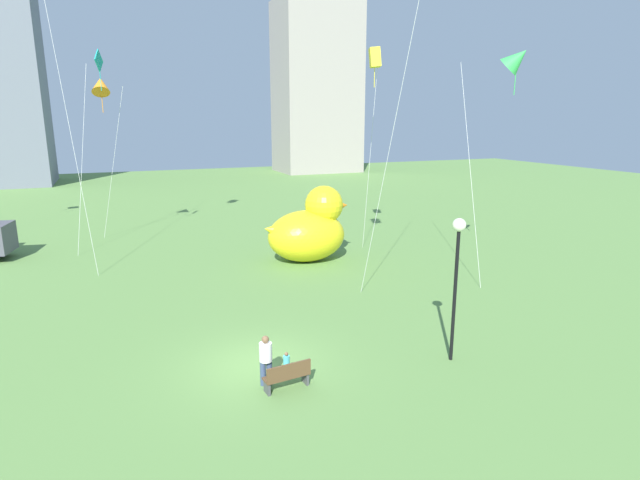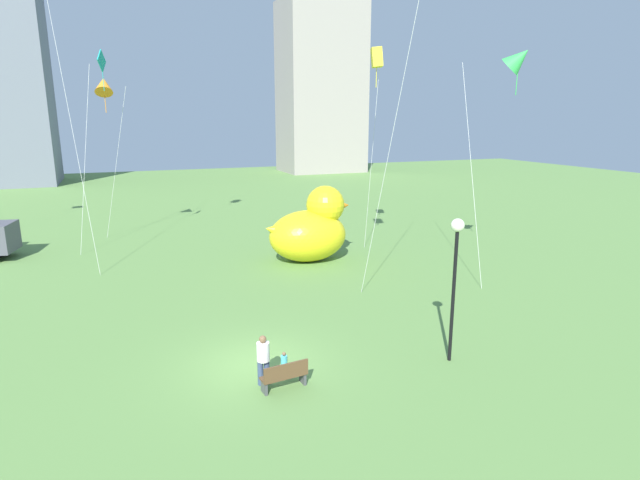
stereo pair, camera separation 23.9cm
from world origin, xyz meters
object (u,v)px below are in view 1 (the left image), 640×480
Objects in this scene: person_child at (286,363)px; kite_teal at (97,70)px; giant_inflatable_duck at (309,229)px; kite_orange at (101,85)px; kite_green at (517,59)px; lamppost at (457,256)px; kite_yellow at (375,59)px; park_bench at (287,375)px; person_adult at (266,358)px.

kite_teal reaches higher than person_child.
giant_inflatable_duck is at bearing -33.88° from kite_teal.
kite_orange is 0.93× the size of kite_green.
kite_orange is at bearing 114.24° from lamppost.
kite_teal is (-10.55, 7.08, 9.00)m from giant_inflatable_duck.
kite_teal is 0.99× the size of kite_yellow.
kite_teal is at bearing 102.81° from park_bench.
lamppost is 13.26m from kite_green.
person_child is 24.67m from kite_orange.
park_bench is 0.29× the size of giant_inflatable_duck.
kite_orange is at bearing 139.92° from kite_green.
kite_green is at bearing 23.86° from person_adult.
person_child is at bearing -114.07° from giant_inflatable_duck.
kite_orange reaches higher than giant_inflatable_duck.
park_bench is 0.12× the size of kite_yellow.
kite_teal reaches higher than giant_inflatable_duck.
person_adult is at bearing -79.72° from kite_orange.
giant_inflatable_duck reaches higher than person_child.
person_child is at bearing 73.66° from park_bench.
lamppost is at bearing -65.76° from kite_orange.
park_bench is 21.16m from kite_yellow.
giant_inflatable_duck is at bearing 65.93° from person_child.
kite_orange is 0.90× the size of kite_yellow.
kite_orange is (-4.06, 22.38, 9.23)m from person_adult.
giant_inflatable_duck is 16.38m from kite_orange.
park_bench is 19.02m from kite_green.
giant_inflatable_duck is 0.48× the size of kite_orange.
lamppost reaches higher than person_adult.
kite_yellow is (15.19, -5.85, 0.65)m from kite_teal.
kite_green is at bearing -35.37° from kite_teal.
kite_green is at bearing 26.40° from park_bench.
kite_yellow reaches higher than person_child.
kite_teal is at bearing 116.89° from lamppost.
person_child is 0.17× the size of lamppost.
kite_teal is (-4.67, 20.51, 10.38)m from park_bench.
person_child is 13.97m from giant_inflatable_duck.
person_child is at bearing -76.14° from kite_teal.
park_bench is 0.12× the size of kite_teal.
giant_inflatable_duck is 1.06× the size of lamppost.
kite_orange is at bearing 151.30° from kite_yellow.
kite_teal is at bearing 146.12° from giant_inflatable_duck.
park_bench is 25.29m from kite_orange.
person_child is 0.07× the size of kite_yellow.
park_bench is 1.73× the size of person_child.
kite_green reaches higher than person_adult.
park_bench is at bearing 177.82° from lamppost.
kite_teal is (-4.15, 19.97, 9.96)m from person_adult.
park_bench is at bearing -78.72° from kite_orange.
park_bench is 0.14× the size of kite_orange.
kite_teal is 1.03× the size of kite_green.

